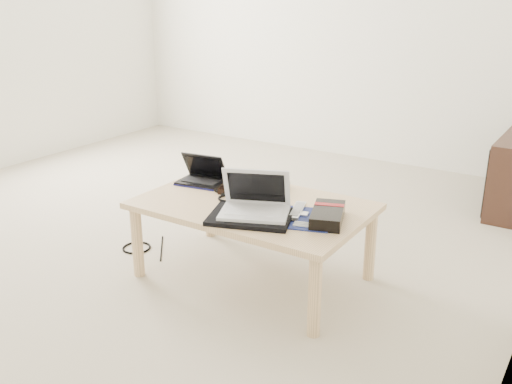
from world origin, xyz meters
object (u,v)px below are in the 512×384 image
Objects in this scene: white_laptop at (255,204)px; gpu_box at (328,215)px; coffee_table at (253,212)px; netbook at (202,177)px.

gpu_box is at bearing 23.38° from white_laptop.
white_laptop reaches higher than gpu_box.
gpu_box reaches higher than coffee_table.
gpu_box is at bearing -1.51° from coffee_table.
coffee_table is at bearing 178.49° from gpu_box.
white_laptop is (0.50, -0.25, 0.03)m from netbook.
white_laptop is at bearing -53.57° from coffee_table.
coffee_table is 4.16× the size of netbook.
gpu_box is (0.30, 0.13, -0.03)m from white_laptop.
white_laptop is at bearing -26.86° from netbook.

